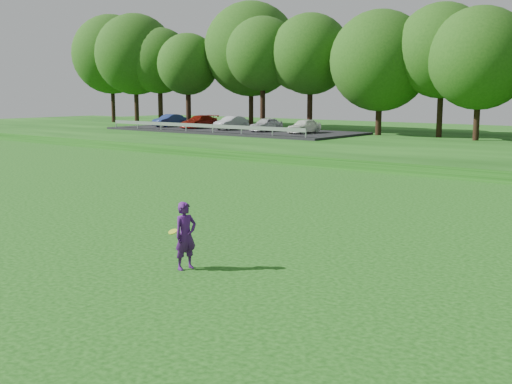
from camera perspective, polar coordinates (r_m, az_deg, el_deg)
The scene contains 5 objects.
ground at distance 18.53m, azimuth -12.40°, elevation -4.60°, with size 140.00×140.00×0.00m, color #103C0B.
berm at distance 47.60m, azimuth 21.18°, elevation 3.60°, with size 130.00×30.00×0.60m, color #103C0B.
walking_path at distance 34.57m, azimuth 14.17°, elevation 1.64°, with size 130.00×1.60×0.04m, color gray.
parking_lot at distance 58.39m, azimuth -2.42°, elevation 5.79°, with size 24.00×9.00×1.38m.
woman at distance 15.59m, azimuth -6.29°, elevation -3.88°, with size 0.57×0.66×1.65m.
Camera 1 is at (14.03, -11.31, 4.29)m, focal length 45.00 mm.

